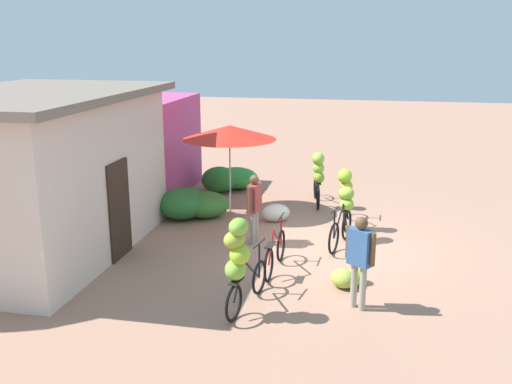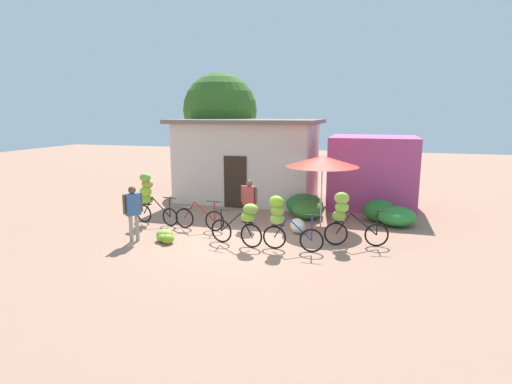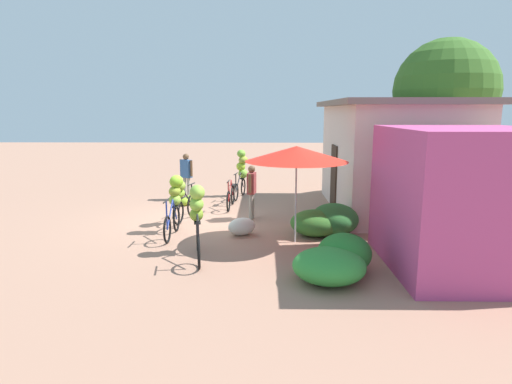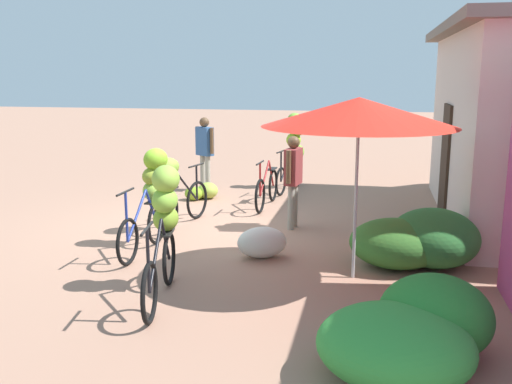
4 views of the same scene
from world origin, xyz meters
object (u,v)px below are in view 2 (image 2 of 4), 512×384
Objects in this scene: building_low at (249,159)px; person_bystander at (249,199)px; shop_pink at (372,172)px; bicycle_by_shop at (282,219)px; produce_sack at (298,226)px; bicycle_near_pile at (199,219)px; bicycle_rightmost at (346,215)px; bicycle_leftmost at (149,194)px; banana_pile_on_ground at (165,237)px; tree_behind_building at (220,111)px; market_umbrella at (322,161)px; bicycle_center_loaded at (244,221)px; person_vendor at (133,208)px.

building_low is 3.87× the size of person_bystander.
bicycle_by_shop is (-2.24, -6.08, -0.51)m from shop_pink.
person_bystander reaches higher than produce_sack.
bicycle_near_pile is 1.10× the size of person_bystander.
bicycle_near_pile is 1.03× the size of bicycle_by_shop.
bicycle_rightmost is 1.83m from produce_sack.
bicycle_leftmost is 2.23× the size of banana_pile_on_ground.
shop_pink reaches higher than bicycle_near_pile.
bicycle_near_pile is (2.03, -7.32, -3.36)m from tree_behind_building.
banana_pile_on_ground is 1.07× the size of produce_sack.
shop_pink is at bearing 48.58° from banana_pile_on_ground.
market_umbrella is at bearing 113.49° from bicycle_rightmost.
market_umbrella reaches higher than bicycle_center_loaded.
bicycle_near_pile is 2.23m from bicycle_center_loaded.
person_vendor is at bearing -145.02° from market_umbrella.
bicycle_leftmost is (-7.04, -4.65, -0.39)m from shop_pink.
bicycle_rightmost is (6.41, -0.62, -0.10)m from bicycle_leftmost.
building_low is at bearing 66.98° from bicycle_leftmost.
shop_pink reaches higher than banana_pile_on_ground.
bicycle_center_loaded is 2.37m from banana_pile_on_ground.
person_vendor is at bearing -134.58° from shop_pink.
person_vendor is (-1.30, -1.62, 0.62)m from bicycle_near_pile.
shop_pink is at bearing 64.41° from produce_sack.
tree_behind_building is 10.47m from bicycle_rightmost.
bicycle_by_shop is at bearing -65.55° from building_low.
bicycle_rightmost is (4.50, -0.36, 0.52)m from bicycle_near_pile.
bicycle_leftmost is (-5.47, -1.53, -1.10)m from market_umbrella.
banana_pile_on_ground is 2.93m from person_bystander.
bicycle_near_pile reaches higher than banana_pile_on_ground.
bicycle_center_loaded is at bearing -74.22° from building_low.
bicycle_leftmost is 2.02m from bicycle_near_pile.
bicycle_leftmost is at bearing -113.02° from building_low.
building_low is at bearing 107.18° from person_bystander.
person_bystander reaches higher than bicycle_rightmost.
bicycle_near_pile is at bearing -91.11° from building_low.
market_umbrella is 5.79m from bicycle_leftmost.
person_vendor is (0.61, -1.88, -0.00)m from bicycle_leftmost.
bicycle_center_loaded is at bearing 5.50° from banana_pile_on_ground.
tree_behind_building is 3.57× the size of person_bystander.
person_bystander is at bearing 160.92° from bicycle_rightmost.
shop_pink is 7.92m from tree_behind_building.
banana_pile_on_ground is at bearing -48.96° from bicycle_leftmost.
bicycle_center_loaded is at bearing -65.55° from tree_behind_building.
market_umbrella is at bearing 15.59° from bicycle_leftmost.
banana_pile_on_ground is 0.49× the size of person_bystander.
shop_pink is 2.08× the size of person_bystander.
produce_sack reaches higher than banana_pile_on_ground.
produce_sack is 1.77m from person_bystander.
bicycle_rightmost is at bearing 17.48° from bicycle_center_loaded.
market_umbrella is at bearing 26.67° from person_bystander.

